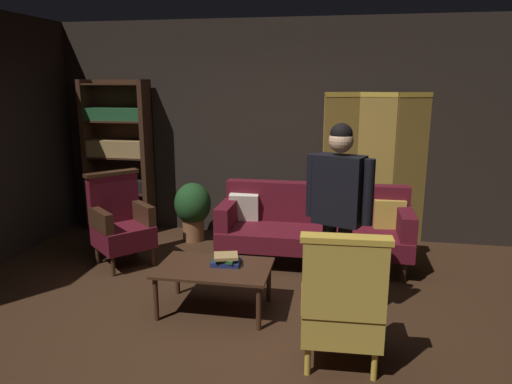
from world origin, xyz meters
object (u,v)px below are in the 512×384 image
(coffee_table, at_px, (214,272))
(potted_plant, at_px, (193,208))
(standing_figure, at_px, (338,204))
(book_navy_cloth, at_px, (226,263))
(armchair_wing_left, at_px, (120,222))
(folding_screen, at_px, (375,167))
(velvet_couch, at_px, (314,224))
(bookshelf, at_px, (119,154))
(armchair_gilt_accent, at_px, (342,302))
(book_tan_leather, at_px, (226,256))
(book_green_cloth, at_px, (226,259))

(coffee_table, relative_size, potted_plant, 1.32)
(standing_figure, height_order, potted_plant, standing_figure)
(book_navy_cloth, bearing_deg, potted_plant, 116.39)
(armchair_wing_left, distance_m, standing_figure, 2.60)
(folding_screen, height_order, velvet_couch, folding_screen)
(bookshelf, height_order, armchair_gilt_accent, bookshelf)
(book_navy_cloth, height_order, book_tan_leather, book_tan_leather)
(book_green_cloth, bearing_deg, coffee_table, -145.43)
(book_green_cloth, bearing_deg, book_tan_leather, 0.00)
(coffee_table, relative_size, armchair_wing_left, 0.96)
(book_green_cloth, bearing_deg, bookshelf, 134.37)
(armchair_gilt_accent, relative_size, book_navy_cloth, 4.09)
(standing_figure, relative_size, book_green_cloth, 8.89)
(armchair_wing_left, xyz_separation_m, book_tan_leather, (1.43, -0.85, 0.01))
(armchair_gilt_accent, bearing_deg, standing_figure, 94.44)
(bookshelf, xyz_separation_m, potted_plant, (1.11, -0.26, -0.63))
(folding_screen, xyz_separation_m, standing_figure, (-0.42, -2.11, 0.04))
(velvet_couch, relative_size, coffee_table, 2.12)
(book_tan_leather, bearing_deg, book_navy_cloth, 0.00)
(velvet_couch, xyz_separation_m, armchair_wing_left, (-2.14, -0.44, 0.04))
(folding_screen, distance_m, bookshelf, 3.39)
(velvet_couch, bearing_deg, standing_figure, -78.30)
(coffee_table, bearing_deg, armchair_gilt_accent, -29.80)
(standing_figure, relative_size, potted_plant, 2.24)
(standing_figure, bearing_deg, velvet_couch, 101.70)
(book_tan_leather, bearing_deg, book_green_cloth, 0.00)
(standing_figure, bearing_deg, armchair_gilt_accent, -85.56)
(standing_figure, xyz_separation_m, book_green_cloth, (-0.97, -0.01, -0.55))
(book_tan_leather, bearing_deg, potted_plant, 116.39)
(armchair_wing_left, bearing_deg, coffee_table, -34.42)
(potted_plant, height_order, book_tan_leather, potted_plant)
(folding_screen, height_order, armchair_wing_left, folding_screen)
(book_navy_cloth, bearing_deg, velvet_couch, 61.42)
(armchair_wing_left, bearing_deg, folding_screen, 24.10)
(armchair_wing_left, height_order, potted_plant, armchair_wing_left)
(bookshelf, xyz_separation_m, book_tan_leather, (1.99, -2.04, -0.56))
(folding_screen, xyz_separation_m, armchair_gilt_accent, (-0.37, -2.82, -0.50))
(bookshelf, relative_size, book_green_cloth, 10.71)
(folding_screen, relative_size, coffee_table, 1.90)
(bookshelf, distance_m, armchair_wing_left, 1.43)
(bookshelf, bearing_deg, standing_figure, -34.39)
(armchair_gilt_accent, height_order, standing_figure, standing_figure)
(armchair_gilt_accent, bearing_deg, book_navy_cloth, 145.54)
(standing_figure, distance_m, potted_plant, 2.63)
(bookshelf, height_order, book_navy_cloth, bookshelf)
(folding_screen, xyz_separation_m, coffee_table, (-1.49, -2.18, -0.61))
(book_tan_leather, bearing_deg, velvet_couch, 61.42)
(book_tan_leather, bearing_deg, armchair_gilt_accent, -34.46)
(velvet_couch, distance_m, book_green_cloth, 1.47)
(armchair_wing_left, height_order, book_navy_cloth, armchair_wing_left)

